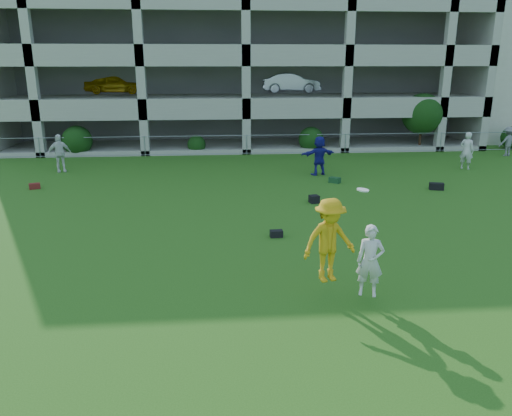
{
  "coord_description": "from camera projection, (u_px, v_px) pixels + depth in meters",
  "views": [
    {
      "loc": [
        -1.98,
        -10.53,
        5.43
      ],
      "look_at": [
        -0.82,
        3.0,
        1.4
      ],
      "focal_mm": 35.0,
      "sensor_mm": 36.0,
      "label": 1
    }
  ],
  "objects": [
    {
      "name": "ground",
      "position": [
        301.0,
        300.0,
        11.76
      ],
      "size": [
        100.0,
        100.0,
        0.0
      ],
      "primitive_type": "plane",
      "color": "#235114",
      "rests_on": "ground"
    },
    {
      "name": "shrub_row",
      "position": [
        321.0,
        127.0,
        30.53
      ],
      "size": [
        34.38,
        2.52,
        3.5
      ],
      "color": "#163D11",
      "rests_on": "ground"
    },
    {
      "name": "crate_d",
      "position": [
        314.0,
        199.0,
        19.75
      ],
      "size": [
        0.42,
        0.42,
        0.3
      ],
      "primitive_type": "cube",
      "rotation": [
        0.0,
        0.0,
        0.22
      ],
      "color": "black",
      "rests_on": "ground"
    },
    {
      "name": "bag_green_g",
      "position": [
        335.0,
        180.0,
        23.0
      ],
      "size": [
        0.57,
        0.55,
        0.25
      ],
      "primitive_type": "cube",
      "rotation": [
        0.0,
        0.0,
        -0.71
      ],
      "color": "#133518",
      "rests_on": "ground"
    },
    {
      "name": "bystander_f",
      "position": [
        508.0,
        141.0,
        29.27
      ],
      "size": [
        1.21,
        0.85,
        1.71
      ],
      "primitive_type": "imported",
      "rotation": [
        0.0,
        0.0,
        3.34
      ],
      "color": "slate",
      "rests_on": "ground"
    },
    {
      "name": "fence",
      "position": [
        247.0,
        144.0,
        29.74
      ],
      "size": [
        36.06,
        0.06,
        1.2
      ],
      "color": "gray",
      "rests_on": "ground"
    },
    {
      "name": "bystander_d",
      "position": [
        319.0,
        156.0,
        24.37
      ],
      "size": [
        1.86,
        1.02,
        1.91
      ],
      "primitive_type": "imported",
      "rotation": [
        0.0,
        0.0,
        3.41
      ],
      "color": "navy",
      "rests_on": "ground"
    },
    {
      "name": "bystander_b",
      "position": [
        59.0,
        153.0,
        25.01
      ],
      "size": [
        1.21,
        0.86,
        1.9
      ],
      "primitive_type": "imported",
      "rotation": [
        0.0,
        0.0,
        0.4
      ],
      "color": "white",
      "rests_on": "ground"
    },
    {
      "name": "parking_garage",
      "position": [
        238.0,
        52.0,
        36.51
      ],
      "size": [
        30.0,
        14.0,
        12.0
      ],
      "color": "#9E998C",
      "rests_on": "ground"
    },
    {
      "name": "bystander_e",
      "position": [
        467.0,
        151.0,
        25.7
      ],
      "size": [
        0.82,
        0.82,
        1.92
      ],
      "primitive_type": "imported",
      "rotation": [
        0.0,
        0.0,
        2.34
      ],
      "color": "silver",
      "rests_on": "ground"
    },
    {
      "name": "bag_red_f",
      "position": [
        35.0,
        186.0,
        21.92
      ],
      "size": [
        0.52,
        0.43,
        0.24
      ],
      "primitive_type": "cube",
      "rotation": [
        0.0,
        0.0,
        0.4
      ],
      "color": "#5D101C",
      "rests_on": "ground"
    },
    {
      "name": "frisbee_contest",
      "position": [
        337.0,
        244.0,
        11.43
      ],
      "size": [
        1.96,
        1.13,
        2.51
      ],
      "color": "gold",
      "rests_on": "ground"
    },
    {
      "name": "bag_black_e",
      "position": [
        436.0,
        186.0,
        21.75
      ],
      "size": [
        0.66,
        0.46,
        0.3
      ],
      "primitive_type": "cube",
      "rotation": [
        0.0,
        0.0,
        -0.29
      ],
      "color": "black",
      "rests_on": "ground"
    },
    {
      "name": "bag_black_b",
      "position": [
        276.0,
        234.0,
        15.93
      ],
      "size": [
        0.41,
        0.27,
        0.22
      ],
      "primitive_type": "cube",
      "rotation": [
        0.0,
        0.0,
        0.06
      ],
      "color": "black",
      "rests_on": "ground"
    }
  ]
}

